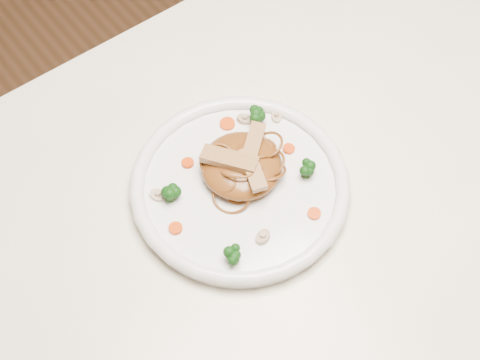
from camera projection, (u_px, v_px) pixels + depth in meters
ground at (285, 351)px, 1.61m from camera, size 4.00×4.00×0.00m
table at (308, 212)px, 1.06m from camera, size 1.20×0.80×0.75m
plate at (240, 189)px, 0.96m from camera, size 0.31×0.31×0.02m
noodle_mound at (241, 166)px, 0.95m from camera, size 0.14×0.14×0.04m
chicken_a at (253, 143)px, 0.94m from camera, size 0.06×0.06×0.01m
chicken_b at (229, 159)px, 0.93m from camera, size 0.06×0.08×0.01m
chicken_c at (253, 170)px, 0.92m from camera, size 0.04×0.07×0.01m
broccoli_0 at (257, 114)px, 0.99m from camera, size 0.03×0.03×0.03m
broccoli_1 at (170, 193)px, 0.93m from camera, size 0.02×0.02×0.03m
broccoli_2 at (234, 256)px, 0.88m from camera, size 0.03×0.03×0.03m
broccoli_3 at (307, 169)px, 0.95m from camera, size 0.03×0.03×0.03m
carrot_0 at (227, 124)px, 1.00m from camera, size 0.03×0.03×0.00m
carrot_1 at (176, 228)px, 0.91m from camera, size 0.02×0.02×0.00m
carrot_2 at (289, 149)px, 0.98m from camera, size 0.02×0.02×0.00m
carrot_3 at (188, 163)px, 0.97m from camera, size 0.02×0.02×0.00m
carrot_4 at (314, 214)px, 0.92m from camera, size 0.02×0.02×0.00m
mushroom_0 at (263, 237)px, 0.90m from camera, size 0.03×0.03×0.01m
mushroom_1 at (276, 117)px, 1.01m from camera, size 0.03×0.03×0.01m
mushroom_2 at (158, 195)px, 0.94m from camera, size 0.03×0.03×0.01m
mushroom_3 at (245, 119)px, 1.01m from camera, size 0.03×0.03×0.01m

